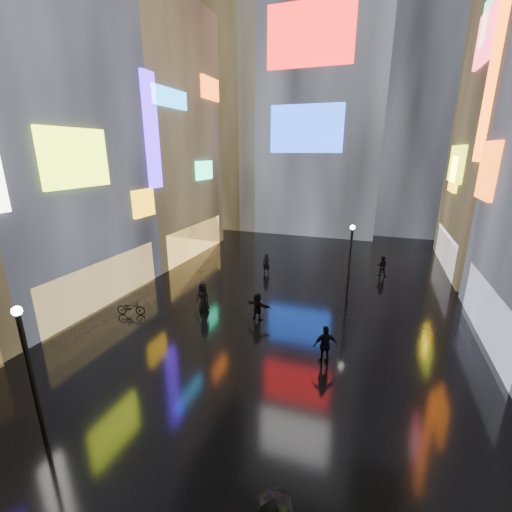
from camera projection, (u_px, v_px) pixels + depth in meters
The scene contains 16 objects.
ground at pixel (293, 292), 24.49m from camera, with size 140.00×140.00×0.00m, color black.
building_left_mid at pixel (18, 111), 20.67m from camera, with size 10.28×12.70×24.00m.
building_left_far at pixel (144, 136), 31.77m from camera, with size 10.28×12.00×22.00m.
tower_main at pixel (321, 52), 40.91m from camera, with size 16.00×14.20×42.00m.
tower_flank_right at pixel (425, 86), 40.09m from camera, with size 12.00×12.00×34.00m, color black.
tower_flank_left at pixel (232, 125), 44.98m from camera, with size 10.00×10.00×26.00m, color black.
lamp_near at pixel (30, 371), 10.87m from camera, with size 0.30×0.30×5.20m.
lamp_far at pixel (350, 259), 22.14m from camera, with size 0.30×0.30×5.20m.
pedestrian_3 at pixel (325, 345), 15.98m from camera, with size 1.13×0.47×1.93m, color black.
pedestrian_4 at pixel (203, 297), 21.39m from camera, with size 0.90×0.58×1.84m, color black.
pedestrian_5 at pixel (258, 307), 20.22m from camera, with size 1.56×0.50×1.68m, color black.
pedestrian_6 at pixel (266, 264), 27.99m from camera, with size 0.60×0.39×1.63m, color black.
pedestrian_7 at pixel (382, 266), 27.46m from camera, with size 0.79×0.62×1.63m, color black.
umbrella_1 at pixel (274, 509), 7.57m from camera, with size 0.81×0.81×0.72m, color black.
umbrella_2 at pixel (202, 277), 20.99m from camera, with size 0.92×0.94×0.84m, color black.
bicycle at pixel (131, 308), 20.94m from camera, with size 0.61×1.76×0.92m, color black.
Camera 1 is at (5.04, -2.26, 9.63)m, focal length 24.00 mm.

